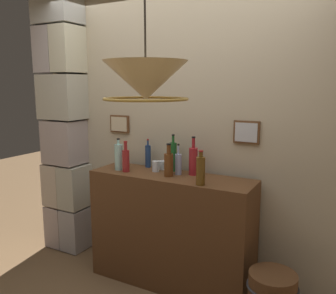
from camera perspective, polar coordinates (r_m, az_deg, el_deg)
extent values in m
cube|color=#BCAD8E|center=(3.16, 2.95, 4.13)|extent=(3.16, 0.08, 2.83)
cube|color=brown|center=(3.48, -7.79, 3.72)|extent=(0.21, 0.03, 0.17)
cube|color=beige|center=(3.47, -7.95, 3.70)|extent=(0.18, 0.01, 0.14)
cube|color=brown|center=(2.92, 12.61, 2.36)|extent=(0.21, 0.03, 0.18)
cube|color=silver|center=(2.91, 12.52, 2.32)|extent=(0.18, 0.01, 0.15)
cube|color=beige|center=(4.15, -16.63, -11.73)|extent=(0.21, 0.36, 0.44)
cube|color=#AFAAAA|center=(4.00, -14.27, -12.46)|extent=(0.22, 0.36, 0.44)
cube|color=beige|center=(4.00, -16.96, -5.56)|extent=(0.22, 0.36, 0.44)
cube|color=#B9B7A4|center=(3.85, -14.57, -6.07)|extent=(0.23, 0.36, 0.44)
cube|color=#AD9E9C|center=(3.83, -16.12, 0.87)|extent=(0.39, 0.36, 0.44)
cube|color=#B6B3A0|center=(3.78, -16.47, 7.80)|extent=(0.44, 0.36, 0.44)
cube|color=#B3AAA9|center=(3.88, -18.05, 14.62)|extent=(0.23, 0.36, 0.44)
cube|color=beige|center=(3.72, -15.55, 14.95)|extent=(0.22, 0.36, 0.44)
cube|color=#A8A89F|center=(3.87, -17.20, 21.62)|extent=(0.45, 0.36, 0.44)
cube|color=brown|center=(3.15, 0.45, -13.32)|extent=(1.43, 0.42, 0.99)
cylinder|color=#5F3315|center=(2.93, 0.09, -2.94)|extent=(0.08, 0.08, 0.19)
cylinder|color=#5F3315|center=(2.90, 0.09, -0.38)|extent=(0.03, 0.03, 0.07)
cylinder|color=black|center=(2.90, 0.09, 0.46)|extent=(0.04, 0.04, 0.01)
cylinder|color=maroon|center=(3.11, -6.85, -2.27)|extent=(0.06, 0.06, 0.19)
cylinder|color=maroon|center=(3.08, -6.90, 0.09)|extent=(0.03, 0.03, 0.07)
cylinder|color=maroon|center=(3.07, -6.91, 0.84)|extent=(0.03, 0.03, 0.01)
cylinder|color=#1A5723|center=(3.09, 0.83, -1.63)|extent=(0.06, 0.06, 0.26)
cylinder|color=#1A5723|center=(3.06, 0.84, 1.28)|extent=(0.02, 0.02, 0.06)
cylinder|color=black|center=(3.06, 0.84, 1.96)|extent=(0.03, 0.03, 0.01)
cylinder|color=brown|center=(2.69, 5.31, -3.89)|extent=(0.07, 0.07, 0.22)
cylinder|color=brown|center=(2.66, 5.35, -1.21)|extent=(0.03, 0.03, 0.04)
cylinder|color=maroon|center=(2.66, 5.36, -0.66)|extent=(0.03, 0.03, 0.01)
cylinder|color=#A4D9D0|center=(3.18, -7.98, -1.64)|extent=(0.07, 0.07, 0.23)
cylinder|color=#A4D9D0|center=(3.15, -8.04, 0.80)|extent=(0.02, 0.02, 0.04)
cylinder|color=black|center=(3.15, -8.06, 1.30)|extent=(0.03, 0.03, 0.01)
cylinder|color=navy|center=(3.25, -3.26, -1.52)|extent=(0.05, 0.05, 0.21)
cylinder|color=navy|center=(3.23, -3.28, 0.68)|extent=(0.02, 0.02, 0.05)
cylinder|color=maroon|center=(3.22, -3.29, 1.21)|extent=(0.02, 0.02, 0.01)
cylinder|color=#A3B3DE|center=(2.99, 1.68, -2.83)|extent=(0.06, 0.06, 0.18)
cylinder|color=#A3B3DE|center=(2.96, 1.69, -0.46)|extent=(0.02, 0.02, 0.08)
cylinder|color=black|center=(2.95, 1.70, 0.38)|extent=(0.02, 0.02, 0.01)
cylinder|color=maroon|center=(2.98, 4.11, -2.35)|extent=(0.07, 0.07, 0.23)
cylinder|color=maroon|center=(2.95, 4.15, 0.66)|extent=(0.03, 0.03, 0.08)
cylinder|color=black|center=(2.94, 4.16, 1.59)|extent=(0.03, 0.03, 0.01)
cylinder|color=silver|center=(3.10, -1.99, -3.13)|extent=(0.06, 0.06, 0.09)
cylinder|color=silver|center=(3.18, -0.89, -2.95)|extent=(0.07, 0.07, 0.08)
cone|color=beige|center=(2.04, -3.64, 10.71)|extent=(0.49, 0.49, 0.22)
cylinder|color=black|center=(2.07, -3.74, 18.96)|extent=(0.01, 0.01, 0.37)
torus|color=#AD8433|center=(2.05, -3.61, 7.78)|extent=(0.49, 0.49, 0.02)
torus|color=#333338|center=(2.75, 16.57, -20.87)|extent=(0.36, 0.36, 0.02)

